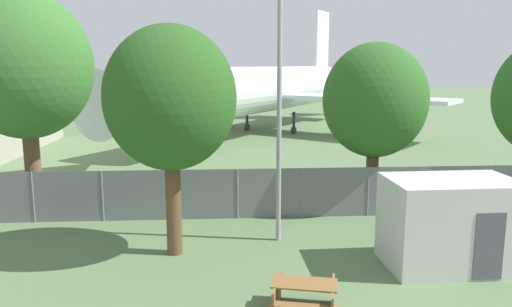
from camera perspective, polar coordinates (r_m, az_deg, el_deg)
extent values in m
cylinder|color=slate|center=(20.45, -24.12, -4.59)|extent=(0.07, 0.07, 1.95)
cylinder|color=slate|center=(19.71, -17.15, -4.67)|extent=(0.07, 0.07, 1.95)
cylinder|color=slate|center=(19.27, -9.74, -4.69)|extent=(0.07, 0.07, 1.95)
cylinder|color=slate|center=(19.17, -2.13, -4.63)|extent=(0.07, 0.07, 1.95)
cylinder|color=slate|center=(19.40, 5.43, -4.49)|extent=(0.07, 0.07, 1.95)
cylinder|color=slate|center=(19.96, 12.68, -4.28)|extent=(0.07, 0.07, 1.95)
cylinder|color=slate|center=(20.82, 19.43, -4.02)|extent=(0.07, 0.07, 1.95)
cylinder|color=slate|center=(21.94, 25.57, -3.74)|extent=(0.07, 0.07, 1.95)
cube|color=slate|center=(19.40, 5.43, -4.49)|extent=(56.00, 0.01, 1.95)
cylinder|color=white|center=(42.27, 0.71, 7.33)|extent=(18.92, 27.36, 3.81)
cone|color=white|center=(28.42, -15.11, 5.61)|extent=(5.25, 5.25, 3.81)
cone|color=white|center=(58.16, 8.61, 7.99)|extent=(5.42, 5.86, 3.43)
cube|color=white|center=(40.55, 12.64, 6.16)|extent=(12.98, 11.78, 0.30)
cylinder|color=#939399|center=(41.53, 10.03, 4.94)|extent=(3.26, 3.82, 1.72)
cube|color=white|center=(48.07, -7.70, 6.90)|extent=(13.96, 9.22, 0.30)
cylinder|color=#939399|center=(47.29, -5.43, 5.66)|extent=(3.26, 3.82, 1.72)
cube|color=white|center=(55.06, 7.56, 12.86)|extent=(2.01, 3.04, 5.72)
cube|color=white|center=(54.84, 7.38, 8.29)|extent=(8.74, 7.01, 0.20)
cylinder|color=#2D2D33|center=(34.26, -6.76, 1.81)|extent=(0.24, 0.24, 1.88)
cylinder|color=#2D2D33|center=(34.36, -6.74, 0.73)|extent=(0.55, 0.63, 0.56)
cylinder|color=#2D2D33|center=(42.87, 4.34, 3.52)|extent=(0.24, 0.24, 1.88)
cylinder|color=#2D2D33|center=(42.95, 4.32, 2.65)|extent=(0.55, 0.63, 0.56)
cylinder|color=#2D2D33|center=(44.88, -1.03, 3.85)|extent=(0.24, 0.24, 1.88)
cylinder|color=#2D2D33|center=(44.96, -1.03, 3.01)|extent=(0.55, 0.63, 0.56)
cube|color=silver|center=(15.72, 21.29, -7.41)|extent=(3.74, 2.41, 2.62)
cube|color=#4C515B|center=(15.10, 25.10, -9.62)|extent=(0.84, 0.05, 1.90)
cube|color=brown|center=(12.28, 5.58, -14.55)|extent=(1.67, 1.10, 0.04)
cube|color=brown|center=(12.91, 5.75, -14.73)|extent=(1.56, 0.63, 0.04)
cube|color=brown|center=(11.91, 5.34, -16.98)|extent=(1.56, 0.63, 0.04)
cube|color=brown|center=(12.42, 8.76, -16.23)|extent=(0.39, 1.38, 0.74)
cube|color=brown|center=(12.50, 2.36, -15.93)|extent=(0.39, 1.38, 0.74)
cylinder|color=brown|center=(21.04, 13.10, -2.53)|extent=(0.50, 0.50, 2.68)
ellipsoid|color=#2D6023|center=(20.60, 13.44, 5.96)|extent=(4.17, 4.17, 4.59)
cylinder|color=brown|center=(22.14, -24.14, -1.34)|extent=(0.63, 0.63, 3.59)
ellipsoid|color=#38702D|center=(21.77, -24.91, 9.08)|extent=(5.22, 5.22, 5.75)
cylinder|color=brown|center=(15.71, -9.40, -5.74)|extent=(0.48, 0.48, 3.19)
ellipsoid|color=#28561E|center=(15.16, -9.76, 6.28)|extent=(3.96, 3.96, 4.36)
cylinder|color=#99999E|center=(16.20, 2.67, 4.89)|extent=(0.16, 0.16, 8.76)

